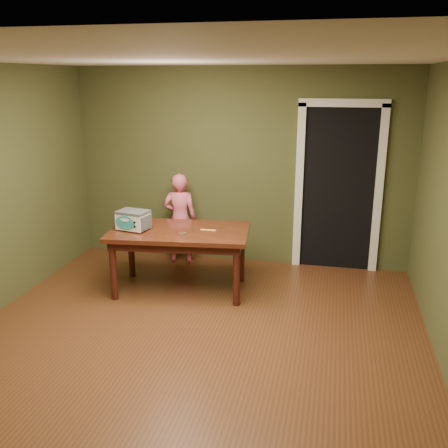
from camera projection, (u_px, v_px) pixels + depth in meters
The scene contains 8 objects.
floor at pixel (188, 350), 4.67m from camera, with size 5.00×5.00×0.00m, color #5C2F1A.
room_shell at pixel (183, 170), 4.18m from camera, with size 4.52×5.02×2.61m.
doorway at pixel (338, 185), 6.70m from camera, with size 1.10×0.66×2.25m.
dining_table at pixel (180, 238), 5.81m from camera, with size 1.69×1.07×0.75m.
toy_oven at pixel (133, 219), 5.76m from camera, with size 0.40×0.31×0.23m.
baking_pan at pixel (182, 234), 5.60m from camera, with size 0.10×0.10×0.02m.
spatula at pixel (208, 230), 5.77m from camera, with size 0.18×0.03×0.01m, color #FCC76D.
child at pixel (180, 219), 6.71m from camera, with size 0.45×0.30×1.24m, color #E45E76.
Camera 1 is at (1.24, -3.97, 2.45)m, focal length 40.00 mm.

